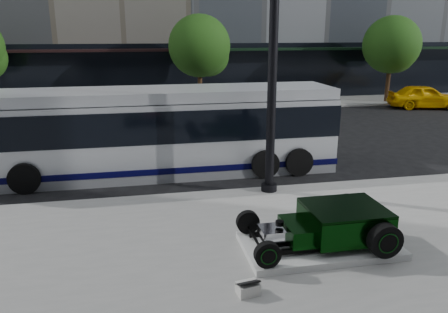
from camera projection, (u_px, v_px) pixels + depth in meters
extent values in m
plane|color=black|center=(226.00, 172.00, 15.36)|extent=(120.00, 120.00, 0.00)
cube|color=gray|center=(183.00, 106.00, 28.54)|extent=(70.00, 4.00, 0.12)
cube|color=black|center=(24.00, 76.00, 28.18)|extent=(22.00, 0.50, 4.00)
cube|color=black|center=(353.00, 70.00, 32.54)|extent=(24.00, 0.50, 4.00)
cube|color=black|center=(19.00, 51.00, 27.17)|extent=(22.00, 1.60, 0.15)
cube|color=black|center=(359.00, 48.00, 31.53)|extent=(24.00, 1.60, 0.15)
cylinder|color=black|center=(200.00, 87.00, 27.41)|extent=(0.28, 0.28, 2.60)
sphere|color=#1B380F|center=(199.00, 46.00, 26.72)|extent=(3.80, 3.80, 3.80)
sphere|color=#1B380F|center=(208.00, 56.00, 27.28)|extent=(2.60, 2.60, 2.60)
cylinder|color=black|center=(388.00, 82.00, 29.87)|extent=(0.28, 0.28, 2.60)
sphere|color=#1B380F|center=(392.00, 45.00, 29.18)|extent=(3.80, 3.80, 3.80)
sphere|color=#1B380F|center=(396.00, 54.00, 29.75)|extent=(2.60, 2.60, 2.60)
cube|color=silver|center=(319.00, 245.00, 9.71)|extent=(3.40, 1.80, 0.15)
cube|color=black|center=(328.00, 248.00, 9.24)|extent=(3.00, 0.08, 0.10)
cube|color=black|center=(312.00, 229.00, 10.09)|extent=(3.00, 0.08, 0.10)
cube|color=black|center=(344.00, 222.00, 9.67)|extent=(1.70, 1.45, 0.62)
cube|color=black|center=(345.00, 208.00, 9.58)|extent=(1.70, 1.45, 0.06)
cube|color=black|center=(297.00, 231.00, 9.50)|extent=(0.55, 1.05, 0.38)
cube|color=silver|center=(273.00, 235.00, 9.41)|extent=(0.55, 0.55, 0.34)
cylinder|color=black|center=(280.00, 223.00, 9.36)|extent=(0.18, 0.18, 0.10)
cylinder|color=black|center=(257.00, 242.00, 9.37)|extent=(0.06, 1.55, 0.06)
cylinder|color=black|center=(385.00, 241.00, 8.99)|extent=(0.72, 0.24, 0.72)
cylinder|color=black|center=(388.00, 243.00, 8.87)|extent=(0.37, 0.02, 0.37)
torus|color=#0A380D|center=(389.00, 244.00, 8.86)|extent=(0.44, 0.02, 0.44)
cylinder|color=black|center=(347.00, 209.00, 10.59)|extent=(0.72, 0.24, 0.72)
cylinder|color=black|center=(344.00, 207.00, 10.71)|extent=(0.37, 0.02, 0.37)
torus|color=#0A380D|center=(344.00, 207.00, 10.72)|extent=(0.44, 0.02, 0.44)
cylinder|color=black|center=(267.00, 255.00, 8.61)|extent=(0.54, 0.16, 0.54)
cylinder|color=black|center=(269.00, 257.00, 8.53)|extent=(0.28, 0.02, 0.28)
torus|color=#0A380D|center=(269.00, 257.00, 8.51)|extent=(0.34, 0.02, 0.34)
cylinder|color=black|center=(248.00, 222.00, 10.08)|extent=(0.54, 0.16, 0.54)
cylinder|color=black|center=(247.00, 221.00, 10.16)|extent=(0.28, 0.02, 0.28)
torus|color=#0A380D|center=(247.00, 220.00, 10.17)|extent=(0.34, 0.02, 0.34)
cube|color=silver|center=(248.00, 289.00, 8.02)|extent=(0.44, 0.36, 0.22)
cube|color=black|center=(248.00, 283.00, 7.98)|extent=(0.44, 0.35, 0.15)
cylinder|color=black|center=(273.00, 43.00, 12.08)|extent=(0.26, 0.26, 8.69)
cylinder|color=black|center=(269.00, 187.00, 13.25)|extent=(0.48, 0.48, 0.22)
cube|color=silver|center=(160.00, 137.00, 15.06)|extent=(12.00, 2.55, 2.55)
cube|color=#070639|center=(161.00, 161.00, 15.29)|extent=(12.05, 2.60, 0.20)
cube|color=black|center=(159.00, 120.00, 14.90)|extent=(12.05, 2.60, 1.05)
cube|color=silver|center=(158.00, 94.00, 14.65)|extent=(12.00, 2.40, 0.35)
cube|color=black|center=(324.00, 122.00, 16.12)|extent=(0.06, 2.30, 1.70)
cylinder|color=black|center=(25.00, 178.00, 13.25)|extent=(0.96, 0.28, 0.96)
cylinder|color=black|center=(41.00, 155.00, 15.70)|extent=(0.96, 0.28, 0.96)
cylinder|color=black|center=(265.00, 164.00, 14.70)|extent=(0.96, 0.28, 0.96)
cylinder|color=black|center=(246.00, 145.00, 17.14)|extent=(0.96, 0.28, 0.96)
cylinder|color=black|center=(299.00, 162.00, 14.92)|extent=(0.96, 0.28, 0.96)
cylinder|color=black|center=(275.00, 143.00, 17.37)|extent=(0.96, 0.28, 0.96)
imported|color=white|center=(265.00, 115.00, 22.38)|extent=(4.74, 2.54, 1.31)
imported|color=#F3B504|center=(425.00, 97.00, 27.90)|extent=(4.76, 2.87, 1.52)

